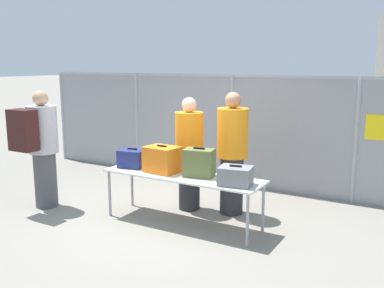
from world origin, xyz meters
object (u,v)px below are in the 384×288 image
at_px(suitcase_orange, 162,159).
at_px(security_worker_near, 232,152).
at_px(traveler_hooded, 40,145).
at_px(suitcase_olive, 199,163).
at_px(suitcase_navy, 133,158).
at_px(suitcase_grey, 236,176).
at_px(security_worker_far, 189,152).
at_px(utility_trailer, 330,155).
at_px(inspection_table, 182,178).

distance_m(suitcase_orange, security_worker_near, 1.07).
xyz_separation_m(suitcase_orange, traveler_hooded, (-1.96, -0.51, 0.11)).
bearing_deg(suitcase_olive, suitcase_navy, -178.86).
height_order(suitcase_navy, suitcase_orange, suitcase_orange).
height_order(suitcase_olive, suitcase_grey, suitcase_olive).
relative_size(suitcase_orange, suitcase_grey, 1.07).
bearing_deg(traveler_hooded, security_worker_near, 4.85).
xyz_separation_m(suitcase_grey, security_worker_far, (-1.10, 0.69, 0.07)).
xyz_separation_m(suitcase_olive, utility_trailer, (0.96, 3.76, -0.49)).
bearing_deg(security_worker_far, suitcase_orange, 75.06).
bearing_deg(suitcase_orange, inspection_table, 1.69).
xyz_separation_m(suitcase_orange, suitcase_olive, (0.58, 0.06, 0.01)).
relative_size(suitcase_orange, security_worker_far, 0.28).
bearing_deg(inspection_table, utility_trailer, 72.39).
bearing_deg(security_worker_near, security_worker_far, 16.60).
relative_size(traveler_hooded, security_worker_near, 1.00).
relative_size(security_worker_near, utility_trailer, 0.49).
bearing_deg(inspection_table, suitcase_grey, -5.87).
distance_m(suitcase_navy, suitcase_olive, 1.14).
bearing_deg(traveler_hooded, suitcase_orange, -5.70).
bearing_deg(security_worker_near, inspection_table, 64.61).
bearing_deg(security_worker_far, suitcase_grey, 141.56).
xyz_separation_m(inspection_table, suitcase_orange, (-0.33, -0.01, 0.24)).
height_order(inspection_table, suitcase_grey, suitcase_grey).
bearing_deg(inspection_table, suitcase_olive, 10.42).
bearing_deg(suitcase_orange, utility_trailer, 67.99).
bearing_deg(inspection_table, security_worker_near, 60.76).
bearing_deg(utility_trailer, security_worker_far, -114.35).
bearing_deg(suitcase_olive, inspection_table, -169.58).
bearing_deg(security_worker_far, suitcase_navy, 35.27).
distance_m(traveler_hooded, security_worker_far, 2.34).
distance_m(inspection_table, security_worker_near, 0.91).
distance_m(inspection_table, suitcase_olive, 0.35).
relative_size(suitcase_grey, security_worker_far, 0.26).
bearing_deg(security_worker_far, suitcase_olive, 124.81).
distance_m(suitcase_olive, utility_trailer, 3.91).
xyz_separation_m(security_worker_near, utility_trailer, (0.79, 3.05, -0.53)).
bearing_deg(traveler_hooded, inspection_table, -7.51).
distance_m(suitcase_grey, security_worker_near, 0.96).
xyz_separation_m(suitcase_olive, security_worker_near, (0.17, 0.71, 0.04)).
bearing_deg(suitcase_olive, security_worker_far, 131.14).
bearing_deg(inspection_table, suitcase_orange, -178.31).
relative_size(suitcase_olive, security_worker_near, 0.25).
distance_m(suitcase_olive, traveler_hooded, 2.60).
height_order(suitcase_navy, security_worker_near, security_worker_near).
distance_m(inspection_table, suitcase_grey, 0.88).
xyz_separation_m(inspection_table, suitcase_grey, (0.86, -0.09, 0.17)).
bearing_deg(suitcase_navy, suitcase_grey, -3.62).
relative_size(traveler_hooded, utility_trailer, 0.50).
distance_m(suitcase_orange, suitcase_olive, 0.58).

